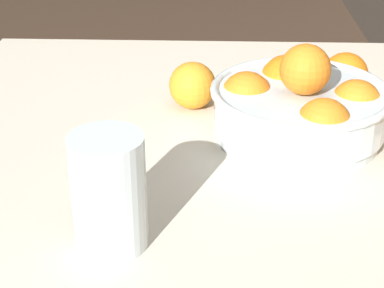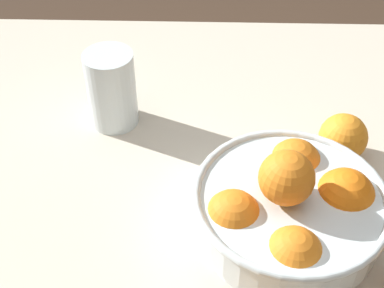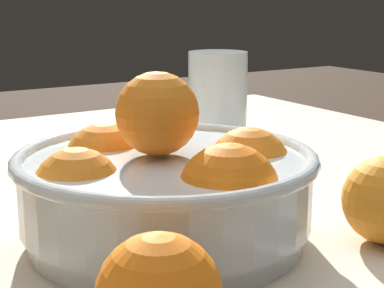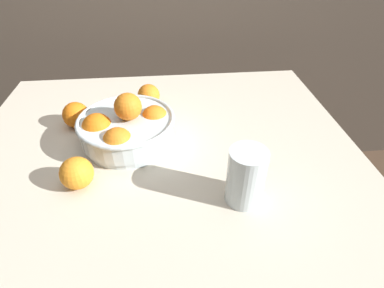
% 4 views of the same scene
% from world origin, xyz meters
% --- Properties ---
extents(dining_table, '(1.08, 1.01, 0.77)m').
position_xyz_m(dining_table, '(0.00, 0.00, 0.68)').
color(dining_table, beige).
rests_on(dining_table, ground_plane).
extents(fruit_bowl, '(0.26, 0.26, 0.15)m').
position_xyz_m(fruit_bowl, '(-0.10, 0.08, 0.82)').
color(fruit_bowl, silver).
rests_on(fruit_bowl, dining_table).
extents(juice_glass, '(0.08, 0.08, 0.14)m').
position_xyz_m(juice_glass, '(0.18, -0.16, 0.83)').
color(juice_glass, '#F4A314').
rests_on(juice_glass, dining_table).
extents(orange_loose_near_bowl, '(0.08, 0.08, 0.08)m').
position_xyz_m(orange_loose_near_bowl, '(-0.20, -0.08, 0.81)').
color(orange_loose_near_bowl, orange).
rests_on(orange_loose_near_bowl, dining_table).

